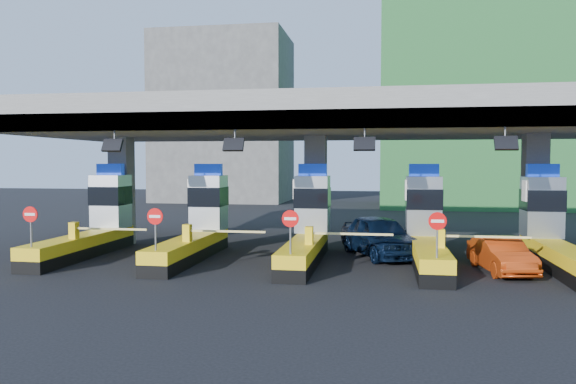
# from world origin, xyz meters

# --- Properties ---
(ground) EXTENTS (120.00, 120.00, 0.00)m
(ground) POSITION_xyz_m (0.00, 0.00, 0.00)
(ground) COLOR black
(ground) RESTS_ON ground
(toll_canopy) EXTENTS (28.00, 12.09, 7.00)m
(toll_canopy) POSITION_xyz_m (0.00, 2.87, 6.13)
(toll_canopy) COLOR slate
(toll_canopy) RESTS_ON ground
(toll_lane_far_left) EXTENTS (4.43, 8.00, 4.16)m
(toll_lane_far_left) POSITION_xyz_m (-10.00, 0.28, 1.40)
(toll_lane_far_left) COLOR black
(toll_lane_far_left) RESTS_ON ground
(toll_lane_left) EXTENTS (4.43, 8.00, 4.16)m
(toll_lane_left) POSITION_xyz_m (-5.00, 0.28, 1.40)
(toll_lane_left) COLOR black
(toll_lane_left) RESTS_ON ground
(toll_lane_center) EXTENTS (4.43, 8.00, 4.16)m
(toll_lane_center) POSITION_xyz_m (0.00, 0.28, 1.40)
(toll_lane_center) COLOR black
(toll_lane_center) RESTS_ON ground
(toll_lane_right) EXTENTS (4.43, 8.00, 4.16)m
(toll_lane_right) POSITION_xyz_m (5.00, 0.28, 1.40)
(toll_lane_right) COLOR black
(toll_lane_right) RESTS_ON ground
(toll_lane_far_right) EXTENTS (4.43, 8.00, 4.16)m
(toll_lane_far_right) POSITION_xyz_m (10.00, 0.28, 1.40)
(toll_lane_far_right) COLOR black
(toll_lane_far_right) RESTS_ON ground
(bg_building_scaffold) EXTENTS (18.00, 12.00, 28.00)m
(bg_building_scaffold) POSITION_xyz_m (12.00, 32.00, 14.00)
(bg_building_scaffold) COLOR #1E5926
(bg_building_scaffold) RESTS_ON ground
(bg_building_concrete) EXTENTS (14.00, 10.00, 18.00)m
(bg_building_concrete) POSITION_xyz_m (-14.00, 36.00, 9.00)
(bg_building_concrete) COLOR #4C4C49
(bg_building_concrete) RESTS_ON ground
(van) EXTENTS (4.16, 5.83, 1.84)m
(van) POSITION_xyz_m (3.08, 1.44, 0.92)
(van) COLOR black
(van) RESTS_ON ground
(red_car) EXTENTS (2.05, 4.28, 1.35)m
(red_car) POSITION_xyz_m (7.69, -1.53, 0.68)
(red_car) COLOR #B5360D
(red_car) RESTS_ON ground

